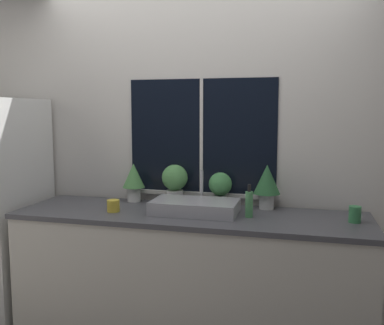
# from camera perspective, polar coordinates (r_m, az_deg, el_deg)

# --- Properties ---
(wall_back) EXTENTS (8.00, 0.09, 2.70)m
(wall_back) POSITION_cam_1_polar(r_m,az_deg,el_deg) (3.27, 1.43, 2.61)
(wall_back) COLOR silver
(wall_back) RESTS_ON ground_plane
(wall_left) EXTENTS (0.06, 7.00, 2.70)m
(wall_left) POSITION_cam_1_polar(r_m,az_deg,el_deg) (4.90, -21.79, 3.53)
(wall_left) COLOR silver
(wall_left) RESTS_ON ground_plane
(counter) EXTENTS (2.41, 0.69, 0.90)m
(counter) POSITION_cam_1_polar(r_m,az_deg,el_deg) (3.09, -0.39, -14.85)
(counter) COLOR silver
(counter) RESTS_ON ground_plane
(sink) EXTENTS (0.58, 0.38, 0.27)m
(sink) POSITION_cam_1_polar(r_m,az_deg,el_deg) (2.94, 0.42, -5.91)
(sink) COLOR #ADADB2
(sink) RESTS_ON counter
(potted_plant_far_left) EXTENTS (0.17, 0.17, 0.30)m
(potted_plant_far_left) POSITION_cam_1_polar(r_m,az_deg,el_deg) (3.32, -7.79, -2.16)
(potted_plant_far_left) COLOR white
(potted_plant_far_left) RESTS_ON counter
(potted_plant_center_left) EXTENTS (0.19, 0.19, 0.30)m
(potted_plant_center_left) POSITION_cam_1_polar(r_m,az_deg,el_deg) (3.21, -2.31, -2.50)
(potted_plant_center_left) COLOR white
(potted_plant_center_left) RESTS_ON counter
(potted_plant_center_right) EXTENTS (0.17, 0.17, 0.25)m
(potted_plant_center_right) POSITION_cam_1_polar(r_m,az_deg,el_deg) (3.14, 3.79, -3.19)
(potted_plant_center_right) COLOR white
(potted_plant_center_right) RESTS_ON counter
(potted_plant_far_right) EXTENTS (0.19, 0.19, 0.32)m
(potted_plant_far_right) POSITION_cam_1_polar(r_m,az_deg,el_deg) (3.08, 9.96, -2.62)
(potted_plant_far_right) COLOR white
(potted_plant_far_right) RESTS_ON counter
(soap_bottle) EXTENTS (0.05, 0.05, 0.22)m
(soap_bottle) POSITION_cam_1_polar(r_m,az_deg,el_deg) (2.84, 7.62, -5.45)
(soap_bottle) COLOR #519E5B
(soap_bottle) RESTS_ON counter
(mug_yellow) EXTENTS (0.09, 0.09, 0.08)m
(mug_yellow) POSITION_cam_1_polar(r_m,az_deg,el_deg) (3.03, -10.45, -5.70)
(mug_yellow) COLOR gold
(mug_yellow) RESTS_ON counter
(mug_green) EXTENTS (0.07, 0.07, 0.10)m
(mug_green) POSITION_cam_1_polar(r_m,az_deg,el_deg) (2.88, 20.89, -6.48)
(mug_green) COLOR #38844C
(mug_green) RESTS_ON counter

